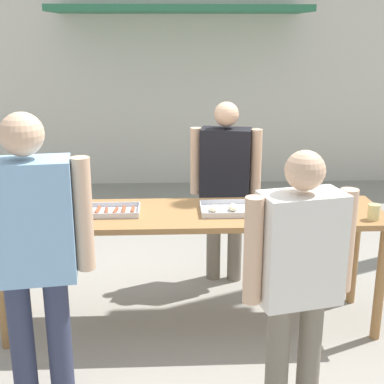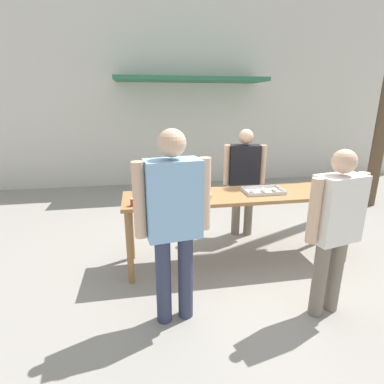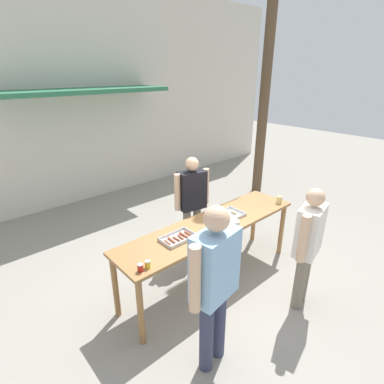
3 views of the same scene
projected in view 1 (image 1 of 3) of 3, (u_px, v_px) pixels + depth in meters
The scene contains 11 objects.
ground_plane at pixel (192, 322), 4.09m from camera, with size 24.00×24.00×0.00m, color gray.
building_facade_back at pixel (179, 22), 7.24m from camera, with size 12.00×1.11×4.50m.
serving_table at pixel (192, 225), 3.86m from camera, with size 2.76×0.67×0.89m.
food_tray_sausages at pixel (111, 211), 3.80m from camera, with size 0.41×0.25×0.04m.
food_tray_buns at pixel (233, 209), 3.83m from camera, with size 0.47×0.31×0.06m.
condiment_jar_mustard at pixel (6, 220), 3.55m from camera, with size 0.06×0.06×0.08m.
condiment_jar_ketchup at pixel (19, 220), 3.55m from camera, with size 0.06×0.06×0.08m.
beer_cup at pixel (374, 212), 3.66m from camera, with size 0.08×0.08×0.11m.
person_server_behind_table at pixel (225, 178), 4.55m from camera, with size 0.59×0.30×1.58m.
person_customer_holding_hotdog at pixel (32, 245), 2.87m from camera, with size 0.66×0.31×1.75m.
person_customer_with_cup at pixel (299, 271), 2.81m from camera, with size 0.61×0.32×1.57m.
Camera 1 is at (-0.16, -3.62, 2.13)m, focal length 50.00 mm.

